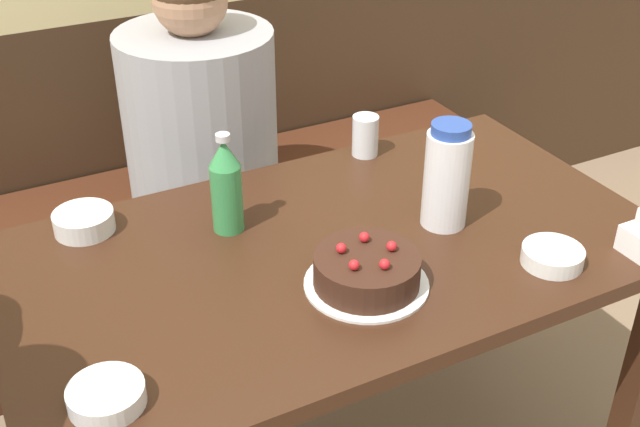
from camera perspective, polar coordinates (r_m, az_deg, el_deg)
bench_seat at (r=2.54m, az=-8.11°, el=-2.36°), size 1.93×0.38×0.47m
dining_table at (r=1.68m, az=0.88°, el=-5.12°), size 1.34×0.75×0.73m
birthday_cake at (r=1.50m, az=3.34°, el=-4.11°), size 0.24×0.24×0.09m
water_pitcher at (r=1.66m, az=9.01°, el=2.63°), size 0.10×0.10×0.23m
soju_bottle at (r=1.64m, az=-6.70°, el=2.01°), size 0.07×0.07×0.22m
bowl_soup_white at (r=1.63m, az=16.20°, el=-2.92°), size 0.12×0.12×0.03m
bowl_rice_small at (r=1.31m, az=-14.95°, el=-12.42°), size 0.12×0.12×0.03m
bowl_side_dish at (r=1.73m, az=-16.45°, el=-0.55°), size 0.13×0.13×0.04m
glass_water_tall at (r=1.95m, az=3.24°, el=5.55°), size 0.06×0.06×0.10m
person_pale_blue_shirt at (r=2.18m, az=-8.17°, el=2.50°), size 0.39×0.39×1.18m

